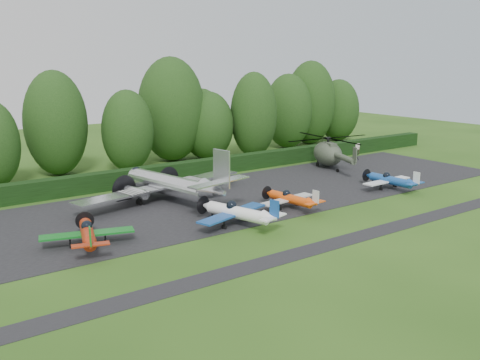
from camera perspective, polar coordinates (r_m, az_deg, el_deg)
ground at (r=47.27m, az=5.65°, el=-4.55°), size 160.00×160.00×0.00m
apron at (r=54.85m, az=-1.26°, el=-2.02°), size 70.00×18.00×0.01m
taxiway_verge at (r=43.20m, az=10.94°, el=-6.42°), size 70.00×2.00×0.00m
hedgerow at (r=63.96m, az=-6.85°, el=0.04°), size 90.00×1.60×2.00m
transport_plane at (r=53.67m, az=-7.49°, el=-0.52°), size 19.83×15.21×6.35m
light_plane_red at (r=42.31m, az=-15.96°, el=-5.50°), size 7.02×7.38×2.70m
light_plane_white at (r=45.73m, az=-0.28°, el=-3.46°), size 7.76×8.16×2.98m
light_plane_orange at (r=51.22m, az=5.40°, el=-1.99°), size 6.34×6.66×2.44m
light_plane_blue at (r=60.77m, az=15.75°, el=-0.01°), size 6.63×6.98×2.55m
helicopter at (r=71.10m, az=9.39°, el=3.03°), size 12.45×14.57×4.01m
sign_board at (r=81.45m, az=11.72°, el=3.43°), size 2.94×0.11×1.65m
tree_0 at (r=74.94m, az=-7.34°, el=7.47°), size 9.24×9.24×14.37m
tree_1 at (r=94.76m, az=10.43°, el=7.33°), size 7.18×7.18×10.61m
tree_2 at (r=85.81m, az=5.15°, el=7.32°), size 7.59×7.59×11.77m
tree_6 at (r=68.88m, az=-11.90°, el=5.14°), size 6.52×6.52×10.34m
tree_8 at (r=77.60m, az=1.46°, el=6.96°), size 6.77×6.77×12.25m
tree_9 at (r=68.81m, az=-19.06°, el=5.73°), size 7.57×7.57×12.79m
tree_10 at (r=75.91m, az=-3.37°, el=5.81°), size 7.12×7.12×9.62m
tree_11 at (r=90.27m, az=7.50°, el=8.17°), size 8.24×8.24×13.75m
tree_12 at (r=76.66m, az=-3.99°, el=6.00°), size 6.08×6.08×9.96m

